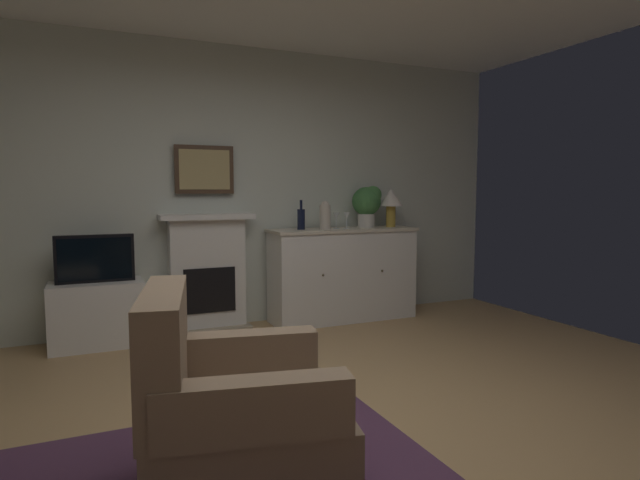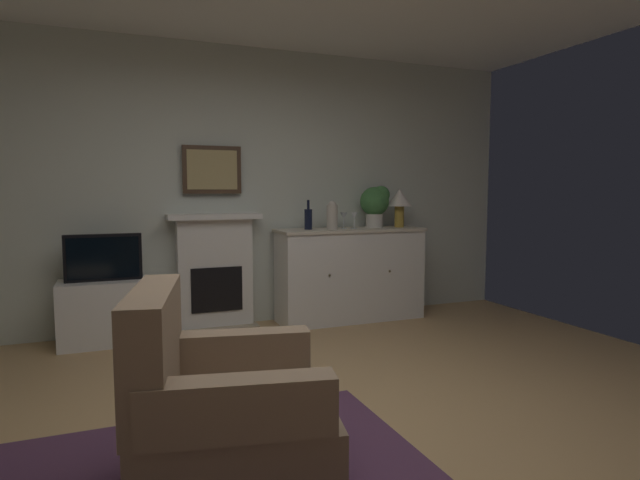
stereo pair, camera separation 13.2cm
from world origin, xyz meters
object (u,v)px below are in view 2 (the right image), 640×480
Objects in this scene: tv_cabinet at (106,312)px; wine_glass_left at (344,217)px; framed_picture at (212,170)px; wine_bottle at (308,219)px; table_lamp at (399,200)px; fireplace_unit at (215,272)px; wine_glass_center at (354,216)px; vase_decorative at (332,215)px; tv_set at (103,258)px; potted_plant_small at (376,203)px; sideboard_cabinet at (350,274)px; armchair at (221,412)px.

wine_glass_left is at bearing -0.31° from tv_cabinet.
framed_picture is 1.03m from wine_bottle.
fireplace_unit is at bearing 174.69° from table_lamp.
wine_glass_center is at bearing -178.40° from table_lamp.
table_lamp is 1.42× the size of vase_decorative.
table_lamp is at bearing -0.30° from tv_cabinet.
tv_cabinet is 1.21× the size of tv_set.
potted_plant_small is at bearing 10.23° from vase_decorative.
sideboard_cabinet is at bearing -9.42° from framed_picture.
wine_bottle is at bearing 174.90° from wine_glass_center.
fireplace_unit is at bearing 172.06° from wine_glass_center.
vase_decorative reaches higher than armchair.
tv_cabinet is (-2.09, 0.06, -0.80)m from vase_decorative.
framed_picture is 1.47m from wine_glass_center.
fireplace_unit is 1.04m from wine_bottle.
fireplace_unit is 1.48m from wine_glass_center.
wine_glass_center is (0.04, -0.01, 0.59)m from sideboard_cabinet.
sideboard_cabinet is 2.32m from tv_cabinet.
potted_plant_small is (0.38, 0.04, 0.13)m from wine_glass_left.
vase_decorative is (0.22, -0.08, 0.03)m from wine_bottle.
vase_decorative is at bearing -1.14° from tv_set.
table_lamp reaches higher than wine_glass_left.
wine_glass_center is 0.31m from potted_plant_small.
fireplace_unit is at bearing 172.47° from sideboard_cabinet.
fireplace_unit is 3.91× the size of vase_decorative.
framed_picture is 1.28× the size of potted_plant_small.
table_lamp is at bearing 1.60° from wine_glass_center.
potted_plant_small is (0.53, 0.10, 0.12)m from vase_decorative.
fireplace_unit is 6.67× the size of wine_glass_left.
vase_decorative is 2.24m from tv_cabinet.
wine_bottle is 3.09m from armchair.
fireplace_unit is at bearing 172.17° from wine_glass_left.
wine_glass_left is 0.27× the size of tv_set.
wine_bottle is 0.77m from potted_plant_small.
wine_bottle is 0.37m from wine_glass_left.
tv_set reaches higher than sideboard_cabinet.
table_lamp is at bearing -9.98° from potted_plant_small.
wine_glass_center reaches higher than armchair.
vase_decorative is at bearing 58.01° from armchair.
potted_plant_small reaches higher than armchair.
wine_glass_left reaches higher than sideboard_cabinet.
wine_bottle is 1.03× the size of vase_decorative.
armchair is (-1.62, -2.60, -0.69)m from vase_decorative.
wine_glass_left is 0.22× the size of tv_cabinet.
framed_picture reaches higher than wine_glass_left.
sideboard_cabinet reaches higher than tv_cabinet.
vase_decorative reaches higher than wine_glass_center.
wine_bottle is 0.67× the size of potted_plant_small.
vase_decorative is at bearing -176.36° from table_lamp.
tv_cabinet is at bearing -170.55° from fireplace_unit.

